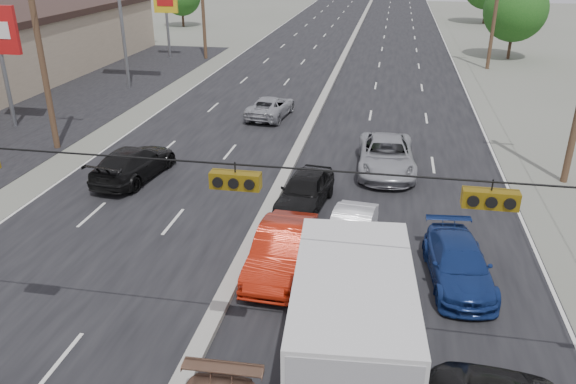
% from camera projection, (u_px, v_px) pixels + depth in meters
% --- Properties ---
extents(ground, '(200.00, 200.00, 0.00)m').
position_uv_depth(ground, '(186.00, 378.00, 13.94)').
color(ground, '#606356').
rests_on(ground, ground).
extents(road_surface, '(20.00, 160.00, 0.02)m').
position_uv_depth(road_surface, '(327.00, 90.00, 40.87)').
color(road_surface, black).
rests_on(road_surface, ground).
extents(center_median, '(0.50, 160.00, 0.20)m').
position_uv_depth(center_median, '(328.00, 89.00, 40.83)').
color(center_median, gray).
rests_on(center_median, ground).
extents(parking_lot, '(10.00, 42.00, 0.02)m').
position_uv_depth(parking_lot, '(77.00, 97.00, 39.19)').
color(parking_lot, black).
rests_on(parking_lot, ground).
extents(utility_pole_left_b, '(1.60, 0.30, 10.00)m').
position_uv_depth(utility_pole_left_b, '(40.00, 49.00, 27.39)').
color(utility_pole_left_b, '#422D1E').
rests_on(utility_pole_left_b, ground).
extents(utility_pole_left_c, '(1.60, 0.30, 10.00)m').
position_uv_depth(utility_pole_left_c, '(203.00, 1.00, 49.83)').
color(utility_pole_left_c, '#422D1E').
rests_on(utility_pole_left_c, ground).
extents(utility_pole_right_c, '(1.60, 0.30, 10.00)m').
position_uv_depth(utility_pole_right_c, '(496.00, 6.00, 45.70)').
color(utility_pole_right_c, '#422D1E').
rests_on(utility_pole_right_c, ground).
extents(traffic_signals, '(25.00, 0.30, 0.54)m').
position_uv_depth(traffic_signals, '(231.00, 178.00, 11.47)').
color(traffic_signals, black).
rests_on(traffic_signals, ground).
extents(pole_sign_far, '(2.20, 0.25, 6.00)m').
position_uv_depth(pole_sign_far, '(166.00, 8.00, 50.69)').
color(pole_sign_far, slate).
rests_on(pole_sign_far, ground).
extents(tree_right_mid, '(5.60, 5.60, 7.14)m').
position_uv_depth(tree_right_mid, '(515.00, 10.00, 50.09)').
color(tree_right_mid, '#382619').
rests_on(tree_right_mid, ground).
extents(box_truck, '(2.97, 7.20, 3.57)m').
position_uv_depth(box_truck, '(351.00, 324.00, 12.96)').
color(box_truck, black).
rests_on(box_truck, ground).
extents(red_sedan, '(1.81, 4.67, 1.52)m').
position_uv_depth(red_sedan, '(282.00, 251.00, 18.18)').
color(red_sedan, '#A01A09').
rests_on(red_sedan, ground).
extents(queue_car_a, '(2.25, 4.45, 1.45)m').
position_uv_depth(queue_car_a, '(305.00, 191.00, 22.62)').
color(queue_car_a, black).
rests_on(queue_car_a, ground).
extents(queue_car_b, '(1.78, 4.14, 1.33)m').
position_uv_depth(queue_car_b, '(351.00, 233.00, 19.49)').
color(queue_car_b, white).
rests_on(queue_car_b, ground).
extents(queue_car_c, '(2.84, 5.68, 1.54)m').
position_uv_depth(queue_car_c, '(386.00, 156.00, 26.15)').
color(queue_car_c, '#95979C').
rests_on(queue_car_c, ground).
extents(queue_car_d, '(2.25, 4.62, 1.29)m').
position_uv_depth(queue_car_d, '(458.00, 264.00, 17.63)').
color(queue_car_d, navy).
rests_on(queue_car_d, ground).
extents(oncoming_near, '(2.65, 5.27, 1.47)m').
position_uv_depth(oncoming_near, '(134.00, 163.00, 25.40)').
color(oncoming_near, black).
rests_on(oncoming_near, ground).
extents(oncoming_far, '(2.59, 4.79, 1.27)m').
position_uv_depth(oncoming_far, '(271.00, 107.00, 34.37)').
color(oncoming_far, '#93959A').
rests_on(oncoming_far, ground).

